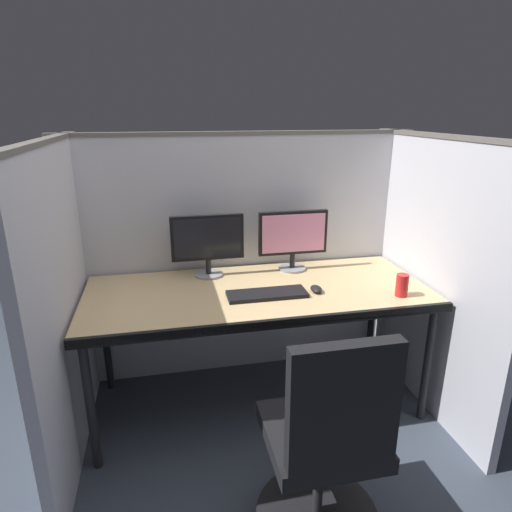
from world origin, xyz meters
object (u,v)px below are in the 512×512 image
keyboard_main (267,294)px  soda_can (402,285)px  monitor_right (293,236)px  office_chair (324,463)px  monitor_left (208,241)px  computer_mouse (316,289)px  desk (258,298)px

keyboard_main → soda_can: size_ratio=3.52×
keyboard_main → monitor_right: bearing=56.2°
keyboard_main → soda_can: bearing=-11.7°
office_chair → monitor_left: (-0.32, 1.20, 0.59)m
computer_mouse → desk: bearing=163.5°
desk → monitor_left: bearing=130.7°
computer_mouse → office_chair: bearing=-106.1°
desk → monitor_left: (-0.25, 0.28, 0.27)m
monitor_right → keyboard_main: monitor_right is taller
monitor_right → desk: bearing=-134.4°
monitor_left → monitor_right: bearing=0.0°
monitor_left → computer_mouse: size_ratio=4.48×
computer_mouse → monitor_right: bearing=94.1°
office_chair → soda_can: (0.67, 0.68, 0.44)m
monitor_left → monitor_right: 0.52m
office_chair → soda_can: office_chair is taller
office_chair → monitor_right: 1.35m
desk → keyboard_main: 0.11m
soda_can → monitor_right: bearing=131.2°
office_chair → desk: bearing=91.2°
office_chair → soda_can: size_ratio=7.99×
desk → office_chair: size_ratio=1.95×
office_chair → computer_mouse: (0.24, 0.82, 0.39)m
keyboard_main → computer_mouse: (0.28, -0.00, 0.01)m
desk → computer_mouse: computer_mouse is taller
office_chair → monitor_left: bearing=101.5°
monitor_left → monitor_right: same height
monitor_right → computer_mouse: size_ratio=4.48×
monitor_right → keyboard_main: bearing=-123.8°
office_chair → monitor_right: (0.21, 1.20, 0.59)m
desk → monitor_left: 0.46m
monitor_right → soda_can: bearing=-48.8°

